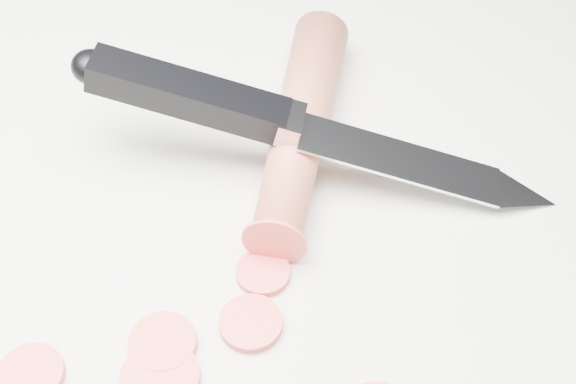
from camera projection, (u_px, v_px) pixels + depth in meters
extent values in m
plane|color=silver|center=(186.00, 270.00, 0.45)|extent=(2.40, 2.40, 0.00)
cylinder|color=#B95038|center=(301.00, 125.00, 0.50)|extent=(0.10, 0.18, 0.03)
cylinder|color=#ED4640|center=(31.00, 375.00, 0.40)|extent=(0.03, 0.03, 0.01)
cylinder|color=#ED4640|center=(251.00, 323.00, 0.42)|extent=(0.03, 0.03, 0.01)
cylinder|color=#ED4640|center=(160.00, 378.00, 0.40)|extent=(0.04, 0.04, 0.01)
cylinder|color=#ED4640|center=(263.00, 273.00, 0.44)|extent=(0.03, 0.03, 0.01)
cylinder|color=#ED4640|center=(163.00, 343.00, 0.42)|extent=(0.04, 0.04, 0.01)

